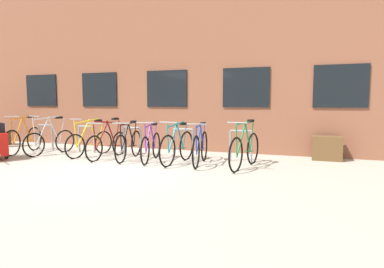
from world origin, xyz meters
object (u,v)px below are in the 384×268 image
bicycle_orange (24,139)px  bicycle_teal (178,147)px  bicycle_silver (50,141)px  planter_box (327,148)px  bicycle_maroon (108,144)px  bicycle_black (129,144)px  bicycle_yellow (90,142)px  bicycle_purple (151,146)px  bicycle_blue (200,147)px  bicycle_green (245,149)px

bicycle_orange → bicycle_teal: bicycle_orange is taller
bicycle_silver → planter_box: bicycle_silver is taller
bicycle_maroon → planter_box: bicycle_maroon is taller
bicycle_black → planter_box: (4.75, 1.55, -0.08)m
bicycle_orange → bicycle_silver: 0.90m
bicycle_yellow → bicycle_silver: (-1.23, -0.13, 0.01)m
bicycle_purple → bicycle_yellow: bearing=176.1°
bicycle_blue → bicycle_silver: size_ratio=1.08×
bicycle_blue → bicycle_teal: size_ratio=1.02×
bicycle_orange → bicycle_teal: bearing=0.0°
bicycle_orange → bicycle_green: bicycle_orange is taller
bicycle_yellow → bicycle_blue: (3.19, -0.12, 0.03)m
bicycle_maroon → bicycle_black: (0.62, 0.02, 0.01)m
bicycle_orange → bicycle_maroon: size_ratio=0.99×
bicycle_silver → bicycle_yellow: bearing=5.9°
bicycle_blue → bicycle_green: 1.06m
bicycle_black → bicycle_silver: bearing=-179.6°
bicycle_orange → bicycle_green: bearing=0.0°
bicycle_blue → bicycle_green: size_ratio=0.98×
bicycle_maroon → bicycle_green: 3.60m
bicycle_yellow → bicycle_purple: size_ratio=0.99×
bicycle_maroon → bicycle_yellow: 0.66m
bicycle_maroon → bicycle_silver: bearing=179.9°
bicycle_silver → bicycle_purple: bearing=-0.1°
bicycle_blue → bicycle_green: bicycle_green is taller
bicycle_yellow → bicycle_black: 1.27m
bicycle_green → planter_box: (1.77, 1.62, -0.11)m
bicycle_orange → bicycle_blue: bearing=0.7°
bicycle_maroon → bicycle_black: bicycle_maroon is taller
bicycle_black → planter_box: bicycle_black is taller
bicycle_maroon → bicycle_silver: size_ratio=1.07×
bicycle_blue → bicycle_yellow: bearing=177.8°
bicycle_orange → bicycle_blue: bicycle_orange is taller
bicycle_silver → planter_box: bearing=12.2°
bicycle_yellow → bicycle_purple: (1.90, -0.13, 0.00)m
bicycle_orange → bicycle_yellow: bearing=4.9°
bicycle_silver → bicycle_teal: bicycle_silver is taller
bicycle_purple → bicycle_black: bicycle_purple is taller
bicycle_black → bicycle_blue: bearing=-0.3°
bicycle_yellow → bicycle_purple: bearing=-3.9°
bicycle_green → bicycle_teal: size_ratio=1.04×
bicycle_maroon → bicycle_teal: bearing=-1.3°
bicycle_silver → bicycle_green: (5.48, -0.05, 0.03)m
bicycle_yellow → bicycle_purple: bicycle_yellow is taller
bicycle_blue → bicycle_silver: bearing=-179.9°
bicycle_yellow → bicycle_orange: bearing=-175.1°
bicycle_yellow → bicycle_silver: size_ratio=1.01×
bicycle_yellow → bicycle_teal: (2.63, -0.18, 0.02)m
bicycle_orange → bicycle_blue: (5.32, 0.06, -0.00)m
bicycle_maroon → bicycle_blue: bicycle_maroon is taller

